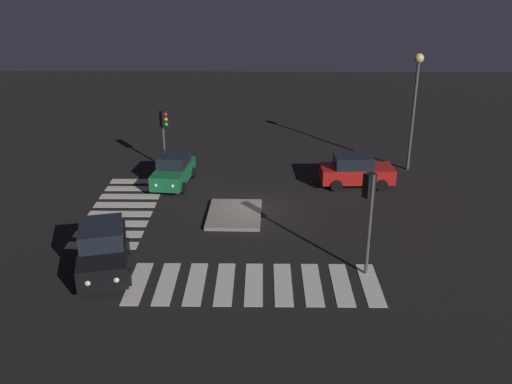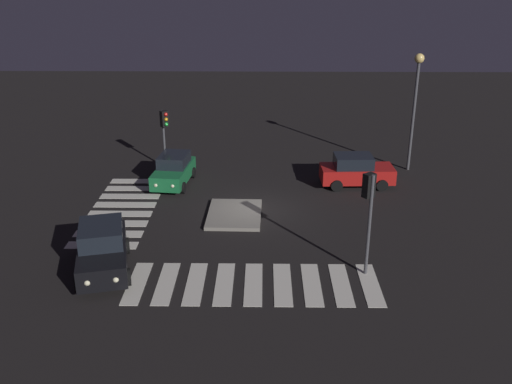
{
  "view_description": "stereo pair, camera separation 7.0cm",
  "coord_description": "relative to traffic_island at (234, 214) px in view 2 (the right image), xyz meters",
  "views": [
    {
      "loc": [
        26.5,
        0.3,
        11.74
      ],
      "look_at": [
        0.0,
        0.0,
        1.0
      ],
      "focal_mm": 39.69,
      "sensor_mm": 36.0,
      "label": 1
    },
    {
      "loc": [
        26.5,
        0.37,
        11.74
      ],
      "look_at": [
        0.0,
        0.0,
        1.0
      ],
      "focal_mm": 39.69,
      "sensor_mm": 36.0,
      "label": 2
    }
  ],
  "objects": [
    {
      "name": "ground_plane",
      "position": [
        -0.74,
        1.07,
        -0.09
      ],
      "size": [
        80.0,
        80.0,
        0.0
      ],
      "primitive_type": "plane",
      "color": "black"
    },
    {
      "name": "traffic_island",
      "position": [
        0.0,
        0.0,
        0.0
      ],
      "size": [
        3.58,
        2.72,
        0.18
      ],
      "color": "gray",
      "rests_on": "ground"
    },
    {
      "name": "car_green",
      "position": [
        -4.36,
        -3.66,
        0.76
      ],
      "size": [
        4.1,
        2.21,
        1.73
      ],
      "rotation": [
        0.0,
        0.0,
        -0.11
      ],
      "color": "#196B38",
      "rests_on": "ground"
    },
    {
      "name": "street_lamp",
      "position": [
        -7.02,
        10.29,
        4.74
      ],
      "size": [
        0.56,
        0.56,
        7.0
      ],
      "color": "#47474C",
      "rests_on": "ground"
    },
    {
      "name": "car_black",
      "position": [
        5.43,
        -5.1,
        0.86
      ],
      "size": [
        4.71,
        2.87,
        1.94
      ],
      "rotation": [
        0.0,
        0.0,
        0.24
      ],
      "color": "black",
      "rests_on": "ground"
    },
    {
      "name": "crosswalk_side",
      "position": [
        6.47,
        1.07,
        -0.08
      ],
      "size": [
        3.2,
        9.9,
        0.02
      ],
      "color": "silver",
      "rests_on": "ground"
    },
    {
      "name": "traffic_light_north",
      "position": [
        5.48,
        5.52,
        3.16
      ],
      "size": [
        0.53,
        0.54,
        4.29
      ],
      "rotation": [
        0.0,
        0.0,
        -2.52
      ],
      "color": "#47474C",
      "rests_on": "ground"
    },
    {
      "name": "car_red",
      "position": [
        -4.31,
        6.67,
        0.79
      ],
      "size": [
        2.07,
        4.19,
        1.79
      ],
      "rotation": [
        0.0,
        0.0,
        1.61
      ],
      "color": "red",
      "rests_on": "ground"
    },
    {
      "name": "crosswalk_near",
      "position": [
        -0.74,
        -5.79,
        -0.08
      ],
      "size": [
        8.75,
        3.2,
        0.02
      ],
      "color": "silver",
      "rests_on": "ground"
    },
    {
      "name": "traffic_light_south",
      "position": [
        -7.04,
        -4.51,
        2.65
      ],
      "size": [
        0.53,
        0.54,
        3.62
      ],
      "rotation": [
        0.0,
        0.0,
        0.72
      ],
      "color": "#47474C",
      "rests_on": "ground"
    }
  ]
}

